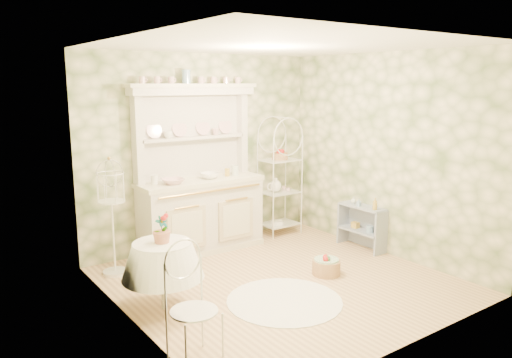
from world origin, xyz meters
TOP-DOWN VIEW (x-y plane):
  - floor at (0.00, 0.00)m, footprint 3.60×3.60m
  - ceiling at (0.00, 0.00)m, footprint 3.60×3.60m
  - wall_left at (-1.80, 0.00)m, footprint 3.60×3.60m
  - wall_right at (1.80, 0.00)m, footprint 3.60×3.60m
  - wall_back at (0.00, 1.80)m, footprint 3.60×3.60m
  - wall_front at (0.00, -1.80)m, footprint 3.60×3.60m
  - kitchen_dresser at (-0.20, 1.52)m, footprint 1.87×0.61m
  - bakers_rack at (1.18, 1.53)m, footprint 0.59×0.43m
  - side_shelf at (1.68, 0.29)m, footprint 0.30×0.75m
  - round_table at (-1.43, 0.13)m, footprint 0.62×0.62m
  - cafe_chair at (-1.65, -0.93)m, footprint 0.37×0.37m
  - birdcage_stand at (-1.50, 1.37)m, footprint 0.37×0.37m
  - floor_basket at (0.58, -0.16)m, footprint 0.41×0.41m
  - lace_rug at (-0.31, -0.45)m, footprint 1.39×1.39m
  - bowl_floral at (-0.65, 1.45)m, footprint 0.32×0.32m
  - bowl_white at (-0.07, 1.49)m, footprint 0.31×0.31m
  - cup_left at (-0.58, 1.68)m, footprint 0.16×0.16m
  - cup_right at (0.15, 1.67)m, footprint 0.13×0.13m
  - potted_geranium at (-1.43, 0.13)m, footprint 0.16×0.13m
  - bottle_amber at (1.64, 0.03)m, footprint 0.07×0.07m
  - bottle_blue at (1.62, 0.30)m, footprint 0.06×0.06m
  - bottle_glass at (1.68, 0.46)m, footprint 0.09×0.09m

SIDE VIEW (x-z plane):
  - floor at x=0.00m, z-range 0.00..0.00m
  - lace_rug at x=-0.31m, z-range 0.00..0.01m
  - floor_basket at x=0.58m, z-range 0.00..0.24m
  - side_shelf at x=1.68m, z-range 0.00..0.64m
  - round_table at x=-1.43m, z-range 0.00..0.64m
  - cafe_chair at x=-1.65m, z-range 0.00..0.76m
  - bottle_glass at x=1.68m, z-range 0.60..0.70m
  - bottle_blue at x=1.62m, z-range 0.60..0.71m
  - bottle_amber at x=1.64m, z-range 0.60..0.77m
  - birdcage_stand at x=-1.50m, z-range 0.00..1.41m
  - potted_geranium at x=-1.43m, z-range 0.71..0.99m
  - bakers_rack at x=1.18m, z-range 0.00..1.87m
  - bowl_floral at x=-0.65m, z-range 0.98..1.05m
  - bowl_white at x=-0.07m, z-range 0.98..1.06m
  - kitchen_dresser at x=-0.20m, z-range 0.00..2.29m
  - wall_left at x=-1.80m, z-range 1.35..1.35m
  - wall_right at x=1.80m, z-range 1.35..1.35m
  - wall_back at x=0.00m, z-range 1.35..1.35m
  - wall_front at x=0.00m, z-range 1.35..1.35m
  - cup_left at x=-0.58m, z-range 1.56..1.66m
  - cup_right at x=0.15m, z-range 1.56..1.66m
  - ceiling at x=0.00m, z-range 2.70..2.70m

